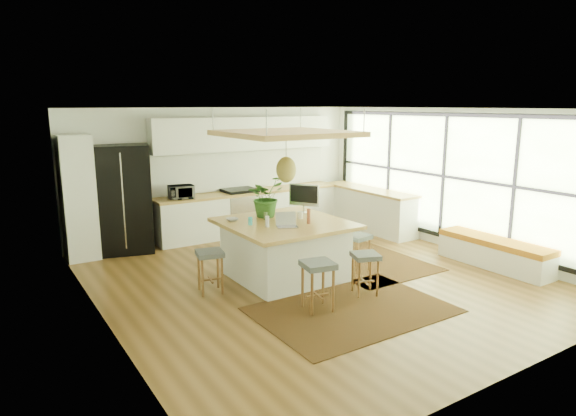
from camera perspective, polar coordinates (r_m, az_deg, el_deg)
floor at (r=8.16m, az=3.12°, el=-8.04°), size 7.00×7.00×0.00m
ceiling at (r=7.67m, az=3.34°, el=11.29°), size 7.00×7.00×0.00m
wall_back at (r=10.79m, az=-7.78°, el=4.16°), size 6.50×0.00×6.50m
wall_front at (r=5.45m, az=25.44°, el=-4.44°), size 6.50×0.00×6.50m
wall_left at (r=6.49m, az=-20.71°, el=-1.59°), size 0.00×7.00×7.00m
wall_right at (r=10.04m, az=18.44°, el=3.09°), size 0.00×7.00×7.00m
window_wall at (r=10.01m, az=18.35°, el=3.36°), size 0.10×6.20×2.60m
pantry at (r=9.65m, az=-22.95°, el=1.07°), size 0.55×0.60×2.25m
back_counter_base at (r=10.91m, az=-4.32°, el=-0.53°), size 4.20×0.60×0.88m
back_counter_top at (r=10.82m, az=-4.35°, el=1.85°), size 4.24×0.64×0.05m
backsplash at (r=11.02m, az=-5.14°, el=4.38°), size 4.20×0.02×0.80m
upper_cabinets at (r=10.80m, az=-4.82°, el=8.50°), size 4.20×0.34×0.70m
range at (r=10.79m, az=-5.49°, el=-0.37°), size 0.76×0.62×1.00m
right_counter_base at (r=11.32m, az=9.25°, el=-0.20°), size 0.60×2.50×0.88m
right_counter_top at (r=11.23m, az=9.32°, el=2.09°), size 0.64×2.54×0.05m
window_bench at (r=9.33m, az=22.56°, el=-4.76°), size 0.52×2.00×0.50m
ceiling_panel at (r=7.87m, az=-0.22°, el=6.58°), size 1.86×1.86×0.80m
rug_near at (r=7.02m, az=7.39°, el=-11.48°), size 2.60×1.80×0.01m
rug_right at (r=9.18m, az=8.09°, el=-5.83°), size 1.80×2.60×0.01m
fridge at (r=9.88m, az=-18.32°, el=0.46°), size 1.18×1.02×2.04m
island at (r=8.06m, az=-0.39°, el=-4.79°), size 1.85×1.85×0.93m
stool_near_left at (r=6.84m, az=3.43°, el=-8.87°), size 0.48×0.48×0.69m
stool_near_right at (r=7.46m, az=8.82°, el=-7.19°), size 0.48×0.48×0.63m
stool_right_front at (r=8.47m, az=7.91°, el=-4.86°), size 0.43×0.43×0.63m
stool_right_back at (r=9.14m, az=5.59°, el=-3.55°), size 0.48×0.48×0.67m
stool_left_side at (r=7.54m, az=-8.90°, el=-6.99°), size 0.45×0.45×0.64m
laptop at (r=7.55m, az=-0.10°, el=-1.33°), size 0.41×0.43×0.24m
monitor at (r=8.52m, az=1.85°, el=1.14°), size 0.47×0.57×0.51m
microwave at (r=10.09m, az=-12.16°, el=1.97°), size 0.51×0.33×0.33m
island_plant at (r=8.25m, az=-2.54°, el=0.84°), size 0.80×0.85×0.54m
island_bowl at (r=8.02m, az=-6.42°, el=-1.34°), size 0.22×0.22×0.05m
island_bottle_0 at (r=7.73m, az=-4.24°, el=-1.25°), size 0.07×0.07×0.19m
island_bottle_1 at (r=7.59m, az=-2.34°, el=-1.47°), size 0.07×0.07×0.19m
island_bottle_2 at (r=7.81m, az=2.33°, el=-1.09°), size 0.07×0.07×0.19m
island_bottle_3 at (r=8.15m, az=1.49°, el=-0.54°), size 0.07×0.07×0.19m
island_bottle_4 at (r=8.02m, az=-2.56°, el=-0.74°), size 0.07×0.07×0.19m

